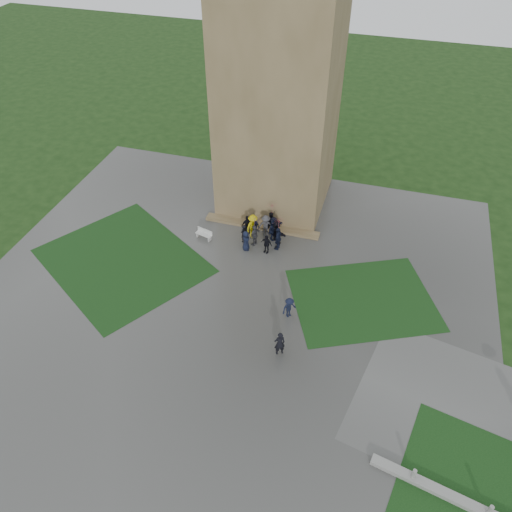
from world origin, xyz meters
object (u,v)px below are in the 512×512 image
(bench, at_px, (204,234))
(pedestrian_mid, at_px, (289,308))
(pedestrian_near, at_px, (280,343))
(tower, at_px, (280,93))

(bench, relative_size, pedestrian_mid, 0.90)
(bench, height_order, pedestrian_near, pedestrian_near)
(pedestrian_mid, bearing_deg, bench, 94.23)
(tower, height_order, bench, tower)
(tower, xyz_separation_m, pedestrian_mid, (4.17, -12.78, -8.22))
(tower, bearing_deg, pedestrian_mid, -71.94)
(pedestrian_mid, height_order, pedestrian_near, pedestrian_near)
(bench, bearing_deg, tower, 75.61)
(pedestrian_near, bearing_deg, pedestrian_mid, -116.96)
(tower, relative_size, bench, 13.10)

